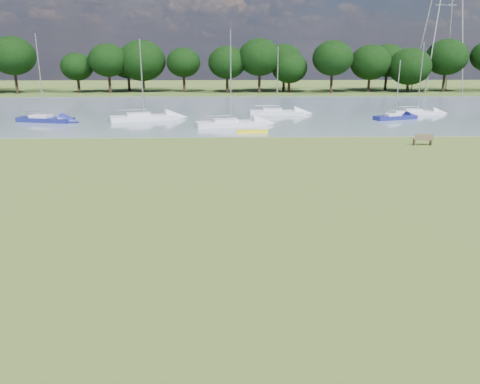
{
  "coord_description": "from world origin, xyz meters",
  "views": [
    {
      "loc": [
        -0.71,
        -20.96,
        7.72
      ],
      "look_at": [
        -0.26,
        -2.0,
        1.98
      ],
      "focal_mm": 35.0,
      "sensor_mm": 36.0,
      "label": 1
    }
  ],
  "objects_px": {
    "sailboat_3": "(230,122)",
    "sailboat_7": "(143,116)",
    "riverbank_bench": "(423,140)",
    "sailboat_5": "(276,111)",
    "sailboat_8": "(416,111)",
    "kayak": "(252,131)",
    "sailboat_1": "(395,116)",
    "sailboat_6": "(45,118)"
  },
  "relations": [
    {
      "from": "sailboat_3",
      "to": "sailboat_7",
      "type": "height_order",
      "value": "sailboat_3"
    },
    {
      "from": "riverbank_bench",
      "to": "sailboat_5",
      "type": "distance_m",
      "value": 22.6
    },
    {
      "from": "sailboat_3",
      "to": "sailboat_8",
      "type": "bearing_deg",
      "value": 9.28
    },
    {
      "from": "kayak",
      "to": "sailboat_1",
      "type": "xyz_separation_m",
      "value": [
        17.04,
        8.96,
        0.27
      ]
    },
    {
      "from": "riverbank_bench",
      "to": "sailboat_6",
      "type": "bearing_deg",
      "value": 161.8
    },
    {
      "from": "kayak",
      "to": "sailboat_7",
      "type": "xyz_separation_m",
      "value": [
        -12.08,
        8.9,
        0.37
      ]
    },
    {
      "from": "sailboat_1",
      "to": "sailboat_5",
      "type": "distance_m",
      "value": 14.16
    },
    {
      "from": "sailboat_1",
      "to": "sailboat_7",
      "type": "distance_m",
      "value": 29.12
    },
    {
      "from": "kayak",
      "to": "sailboat_5",
      "type": "bearing_deg",
      "value": 75.44
    },
    {
      "from": "kayak",
      "to": "sailboat_8",
      "type": "height_order",
      "value": "sailboat_8"
    },
    {
      "from": "sailboat_3",
      "to": "sailboat_5",
      "type": "relative_size",
      "value": 1.19
    },
    {
      "from": "kayak",
      "to": "sailboat_8",
      "type": "distance_m",
      "value": 25.12
    },
    {
      "from": "sailboat_1",
      "to": "sailboat_7",
      "type": "bearing_deg",
      "value": 161.18
    },
    {
      "from": "riverbank_bench",
      "to": "sailboat_5",
      "type": "height_order",
      "value": "sailboat_5"
    },
    {
      "from": "sailboat_6",
      "to": "sailboat_8",
      "type": "relative_size",
      "value": 1.09
    },
    {
      "from": "sailboat_5",
      "to": "sailboat_1",
      "type": "bearing_deg",
      "value": -15.9
    },
    {
      "from": "sailboat_1",
      "to": "sailboat_8",
      "type": "distance_m",
      "value": 6.09
    },
    {
      "from": "sailboat_1",
      "to": "kayak",
      "type": "bearing_deg",
      "value": -171.2
    },
    {
      "from": "sailboat_1",
      "to": "sailboat_6",
      "type": "height_order",
      "value": "sailboat_6"
    },
    {
      "from": "kayak",
      "to": "sailboat_5",
      "type": "xyz_separation_m",
      "value": [
        3.68,
        13.65,
        0.3
      ]
    },
    {
      "from": "sailboat_1",
      "to": "sailboat_8",
      "type": "xyz_separation_m",
      "value": [
        4.23,
        4.38,
        -0.0
      ]
    },
    {
      "from": "riverbank_bench",
      "to": "sailboat_1",
      "type": "relative_size",
      "value": 0.25
    },
    {
      "from": "sailboat_5",
      "to": "sailboat_7",
      "type": "relative_size",
      "value": 0.92
    },
    {
      "from": "sailboat_5",
      "to": "sailboat_8",
      "type": "height_order",
      "value": "sailboat_8"
    },
    {
      "from": "sailboat_7",
      "to": "sailboat_8",
      "type": "bearing_deg",
      "value": -9.56
    },
    {
      "from": "sailboat_1",
      "to": "sailboat_6",
      "type": "relative_size",
      "value": 0.71
    },
    {
      "from": "kayak",
      "to": "sailboat_1",
      "type": "height_order",
      "value": "sailboat_1"
    },
    {
      "from": "riverbank_bench",
      "to": "sailboat_3",
      "type": "xyz_separation_m",
      "value": [
        -16.33,
        10.49,
        0.04
      ]
    },
    {
      "from": "sailboat_3",
      "to": "sailboat_6",
      "type": "distance_m",
      "value": 21.15
    },
    {
      "from": "kayak",
      "to": "sailboat_3",
      "type": "xyz_separation_m",
      "value": [
        -2.12,
        4.15,
        0.34
      ]
    },
    {
      "from": "riverbank_bench",
      "to": "sailboat_7",
      "type": "distance_m",
      "value": 30.39
    },
    {
      "from": "kayak",
      "to": "sailboat_3",
      "type": "height_order",
      "value": "sailboat_3"
    },
    {
      "from": "sailboat_5",
      "to": "sailboat_8",
      "type": "distance_m",
      "value": 17.6
    },
    {
      "from": "riverbank_bench",
      "to": "kayak",
      "type": "height_order",
      "value": "riverbank_bench"
    },
    {
      "from": "sailboat_3",
      "to": "sailboat_5",
      "type": "bearing_deg",
      "value": 46.44
    },
    {
      "from": "kayak",
      "to": "sailboat_1",
      "type": "bearing_deg",
      "value": 28.25
    },
    {
      "from": "kayak",
      "to": "sailboat_8",
      "type": "xyz_separation_m",
      "value": [
        21.27,
        13.35,
        0.27
      ]
    },
    {
      "from": "riverbank_bench",
      "to": "sailboat_8",
      "type": "distance_m",
      "value": 20.91
    },
    {
      "from": "sailboat_8",
      "to": "kayak",
      "type": "bearing_deg",
      "value": -147.4
    },
    {
      "from": "sailboat_5",
      "to": "sailboat_6",
      "type": "xyz_separation_m",
      "value": [
        -26.61,
        -5.76,
        0.02
      ]
    },
    {
      "from": "sailboat_7",
      "to": "sailboat_8",
      "type": "relative_size",
      "value": 1.02
    },
    {
      "from": "sailboat_7",
      "to": "sailboat_6",
      "type": "bearing_deg",
      "value": 168.13
    }
  ]
}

